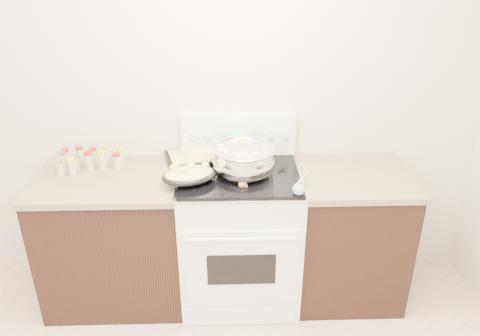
{
  "coord_description": "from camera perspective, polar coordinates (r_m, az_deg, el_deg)",
  "views": [
    {
      "loc": [
        0.27,
        -1.2,
        2.25
      ],
      "look_at": [
        0.35,
        1.37,
        1.0
      ],
      "focal_mm": 35.0,
      "sensor_mm": 36.0,
      "label": 1
    }
  ],
  "objects": [
    {
      "name": "kitchen_range",
      "position": [
        3.16,
        -0.03,
        -7.89
      ],
      "size": [
        0.78,
        0.73,
        1.22
      ],
      "color": "white",
      "rests_on": "ground"
    },
    {
      "name": "room_shell",
      "position": [
        1.35,
        -13.29,
        1.13
      ],
      "size": [
        4.1,
        3.6,
        2.75
      ],
      "color": "beige",
      "rests_on": "ground"
    },
    {
      "name": "counter_left",
      "position": [
        3.27,
        -14.89,
        -8.23
      ],
      "size": [
        0.93,
        0.67,
        0.92
      ],
      "color": "black",
      "rests_on": "ground"
    },
    {
      "name": "mixing_bowl",
      "position": [
        2.88,
        0.42,
        0.93
      ],
      "size": [
        0.43,
        0.43,
        0.23
      ],
      "color": "silver",
      "rests_on": "kitchen_range"
    },
    {
      "name": "spice_jars",
      "position": [
        3.17,
        -18.13,
        0.98
      ],
      "size": [
        0.4,
        0.24,
        0.13
      ],
      "color": "#BFB28C",
      "rests_on": "counter_left"
    },
    {
      "name": "baking_sheet",
      "position": [
        3.13,
        -5.19,
        1.51
      ],
      "size": [
        0.46,
        0.38,
        0.06
      ],
      "color": "black",
      "rests_on": "kitchen_range"
    },
    {
      "name": "roasting_pan",
      "position": [
        2.82,
        -6.25,
        -0.79
      ],
      "size": [
        0.39,
        0.33,
        0.11
      ],
      "color": "black",
      "rests_on": "kitchen_range"
    },
    {
      "name": "wooden_spoon",
      "position": [
        2.8,
        0.3,
        -1.67
      ],
      "size": [
        0.06,
        0.26,
        0.04
      ],
      "color": "#AE724F",
      "rests_on": "kitchen_range"
    },
    {
      "name": "counter_right",
      "position": [
        3.28,
        12.94,
        -7.85
      ],
      "size": [
        0.73,
        0.67,
        0.92
      ],
      "color": "black",
      "rests_on": "ground"
    },
    {
      "name": "blue_ladle",
      "position": [
        2.71,
        7.24,
        -2.39
      ],
      "size": [
        0.12,
        0.25,
        0.09
      ],
      "color": "#8EB7D3",
      "rests_on": "kitchen_range"
    }
  ]
}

